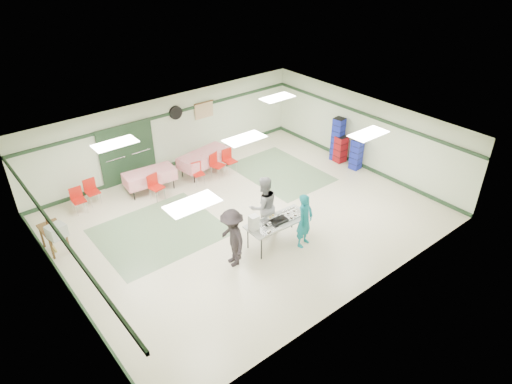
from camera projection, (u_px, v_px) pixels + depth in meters
floor at (246, 217)px, 14.31m from camera, size 11.00×11.00×0.00m
ceiling at (245, 138)px, 12.92m from camera, size 11.00×11.00×0.00m
wall_back at (169, 132)px, 16.60m from camera, size 11.00×0.00×11.00m
wall_front at (364, 253)px, 10.62m from camera, size 11.00×0.00×11.00m
wall_left at (60, 252)px, 10.64m from camera, size 0.00×9.00×9.00m
wall_right at (364, 133)px, 16.58m from camera, size 0.00×9.00×9.00m
trim_back at (168, 114)px, 16.22m from camera, size 11.00×0.06×0.10m
baseboard_back at (173, 164)px, 17.25m from camera, size 11.00×0.06×0.12m
trim_left at (54, 227)px, 10.30m from camera, size 0.06×9.00×0.10m
baseboard_left at (72, 293)px, 11.33m from camera, size 0.06×9.00×0.12m
trim_right at (366, 115)px, 16.20m from camera, size 0.06×9.00×0.10m
baseboard_right at (360, 164)px, 17.23m from camera, size 0.06×9.00×0.12m
green_patch_a at (159, 232)px, 13.62m from camera, size 3.50×3.00×0.01m
green_patch_b at (281, 172)px, 16.82m from camera, size 2.50×3.50×0.01m
double_door_left at (115, 157)px, 15.53m from camera, size 0.90×0.06×2.10m
double_door_right at (140, 150)px, 16.05m from camera, size 0.90×0.06×2.10m
door_frame at (128, 154)px, 15.77m from camera, size 2.00×0.03×2.15m
wall_fan at (176, 113)px, 16.37m from camera, size 0.50×0.10×0.50m
scroll_banner at (204, 110)px, 17.12m from camera, size 0.80×0.02×0.60m
serving_table at (278, 222)px, 12.81m from camera, size 1.93×0.84×0.76m
sheet_tray_right at (292, 214)px, 13.04m from camera, size 0.64×0.49×0.02m
sheet_tray_mid at (271, 221)px, 12.76m from camera, size 0.55×0.42×0.02m
sheet_tray_left at (269, 229)px, 12.42m from camera, size 0.63×0.48×0.02m
baking_pan at (279, 221)px, 12.72m from camera, size 0.50×0.32×0.08m
foam_box_stack at (254, 223)px, 12.32m from camera, size 0.25×0.23×0.44m
volunteer_teal at (305, 221)px, 12.70m from camera, size 0.68×0.54×1.64m
volunteer_grey at (263, 206)px, 13.12m from camera, size 1.01×0.85×1.86m
volunteer_dark at (232, 238)px, 11.95m from camera, size 0.85×1.21×1.70m
dining_table_a at (204, 158)px, 16.58m from camera, size 2.07×1.18×0.77m
dining_table_b at (150, 176)px, 15.39m from camera, size 1.77×0.92×0.77m
chair_a at (216, 163)px, 16.27m from camera, size 0.53×0.53×0.90m
chair_b at (197, 171)px, 15.87m from camera, size 0.43×0.43×0.80m
chair_c at (228, 158)px, 16.58m from camera, size 0.42×0.42×0.90m
chair_d at (155, 184)px, 14.96m from camera, size 0.48×0.48×0.89m
chair_loose_a at (91, 189)px, 14.73m from camera, size 0.41×0.41×0.87m
chair_loose_b at (77, 197)px, 14.32m from camera, size 0.40×0.40×0.84m
crate_stack_blue_a at (338, 139)px, 17.26m from camera, size 0.42×0.42×1.70m
crate_stack_red at (340, 149)px, 17.31m from camera, size 0.43×0.43×1.05m
crate_stack_blue_b at (356, 154)px, 16.76m from camera, size 0.41×0.41×1.19m
printer_table at (52, 231)px, 12.58m from camera, size 0.60×0.89×0.74m
office_printer at (56, 231)px, 12.08m from camera, size 0.53×0.49×0.36m
broom at (49, 230)px, 12.54m from camera, size 0.06×0.22×1.31m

